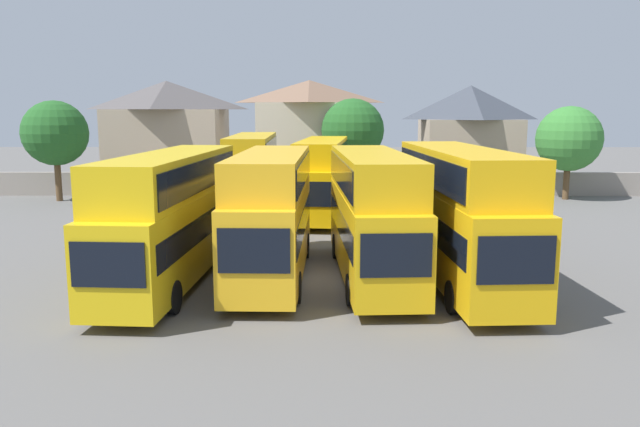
% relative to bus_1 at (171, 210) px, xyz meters
% --- Properties ---
extents(ground, '(140.00, 140.00, 0.00)m').
position_rel_bus_1_xyz_m(ground, '(5.65, 18.25, -2.79)').
color(ground, '#605E5B').
extents(depot_boundary_wall, '(56.00, 0.50, 1.80)m').
position_rel_bus_1_xyz_m(depot_boundary_wall, '(5.65, 24.52, -1.89)').
color(depot_boundary_wall, gray).
rests_on(depot_boundary_wall, ground).
extents(bus_1, '(3.20, 12.11, 4.94)m').
position_rel_bus_1_xyz_m(bus_1, '(0.00, 0.00, 0.00)').
color(bus_1, yellow).
rests_on(bus_1, ground).
extents(bus_2, '(2.78, 10.77, 4.92)m').
position_rel_bus_1_xyz_m(bus_2, '(3.77, 0.69, -0.02)').
color(bus_2, yellow).
rests_on(bus_2, ground).
extents(bus_3, '(3.09, 11.16, 4.93)m').
position_rel_bus_1_xyz_m(bus_3, '(7.70, 0.56, -0.01)').
color(bus_3, gold).
rests_on(bus_3, ground).
extents(bus_4, '(3.21, 11.83, 5.13)m').
position_rel_bus_1_xyz_m(bus_4, '(11.00, -0.02, 0.10)').
color(bus_4, '#F0B110').
rests_on(bus_4, ground).
extents(bus_5, '(2.72, 11.33, 5.03)m').
position_rel_bus_1_xyz_m(bus_5, '(1.39, 14.88, 0.05)').
color(bus_5, gold).
rests_on(bus_5, ground).
extents(bus_6, '(3.50, 11.46, 4.77)m').
position_rel_bus_1_xyz_m(bus_6, '(5.72, 14.75, -0.09)').
color(bus_6, '#F3B60B').
rests_on(bus_6, ground).
extents(bus_7, '(2.95, 10.43, 3.38)m').
position_rel_bus_1_xyz_m(bus_7, '(9.59, 14.12, -0.86)').
color(bus_7, yellow).
rests_on(bus_7, ground).
extents(house_terrace_left, '(10.18, 7.98, 9.08)m').
position_rel_bus_1_xyz_m(house_terrace_left, '(-7.99, 31.99, 1.84)').
color(house_terrace_left, tan).
rests_on(house_terrace_left, ground).
extents(house_terrace_centre, '(9.16, 6.50, 9.08)m').
position_rel_bus_1_xyz_m(house_terrace_centre, '(4.57, 30.88, 1.83)').
color(house_terrace_centre, beige).
rests_on(house_terrace_centre, ground).
extents(house_terrace_right, '(8.52, 6.82, 8.68)m').
position_rel_bus_1_xyz_m(house_terrace_right, '(18.68, 32.00, 1.65)').
color(house_terrace_right, tan).
rests_on(house_terrace_right, ground).
extents(tree_left_of_lot, '(5.06, 5.06, 7.49)m').
position_rel_bus_1_xyz_m(tree_left_of_lot, '(8.14, 27.02, 2.15)').
color(tree_left_of_lot, brown).
rests_on(tree_left_of_lot, ground).
extents(tree_behind_wall, '(4.66, 4.66, 7.25)m').
position_rel_bus_1_xyz_m(tree_behind_wall, '(-13.52, 21.52, 2.11)').
color(tree_behind_wall, brown).
rests_on(tree_behind_wall, ground).
extents(tree_right_of_lot, '(4.75, 4.75, 6.86)m').
position_rel_bus_1_xyz_m(tree_right_of_lot, '(23.79, 22.52, 1.68)').
color(tree_right_of_lot, brown).
rests_on(tree_right_of_lot, ground).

